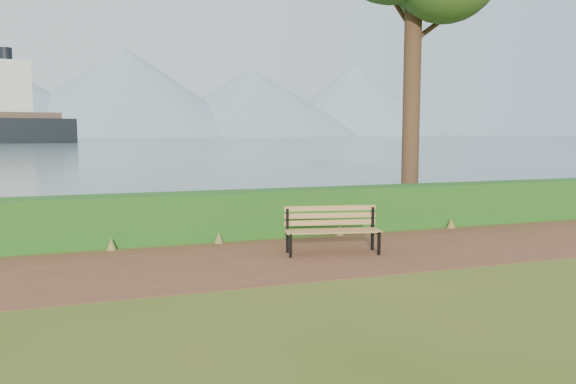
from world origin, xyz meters
name	(u,v)px	position (x,y,z in m)	size (l,w,h in m)	color
ground	(305,261)	(0.00, 0.00, 0.00)	(140.00, 140.00, 0.00)	#415618
path	(299,257)	(0.00, 0.30, 0.01)	(40.00, 3.40, 0.01)	brown
hedge	(263,213)	(0.00, 2.60, 0.50)	(32.00, 0.85, 1.00)	#204E16
water	(100,138)	(0.00, 260.00, 0.01)	(700.00, 510.00, 0.00)	slate
mountains	(81,96)	(-9.17, 406.05, 27.70)	(585.00, 190.00, 70.00)	#788EA0
bench	(332,226)	(0.70, 0.42, 0.51)	(1.83, 0.86, 0.88)	black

